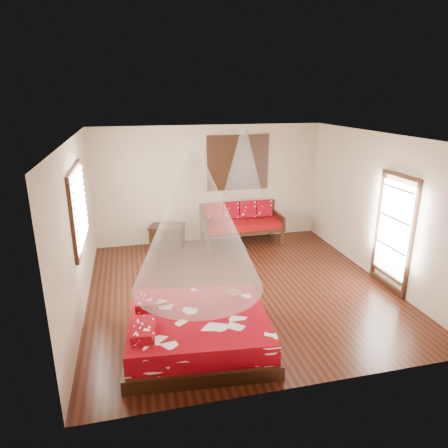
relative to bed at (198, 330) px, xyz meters
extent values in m
cube|color=black|center=(1.07, 1.60, -0.26)|extent=(5.50, 5.50, 0.02)
cube|color=silver|center=(1.07, 1.60, 2.56)|extent=(5.50, 5.50, 0.02)
cube|color=#CCB495|center=(-1.69, 1.60, 1.15)|extent=(0.02, 5.50, 2.80)
cube|color=#CCB495|center=(3.83, 1.60, 1.15)|extent=(0.02, 5.50, 2.80)
cube|color=#CCB495|center=(1.07, 4.36, 1.15)|extent=(5.50, 0.02, 2.80)
cube|color=#CCB495|center=(1.07, -1.16, 1.15)|extent=(5.50, 0.02, 2.80)
cube|color=black|center=(0.02, 0.00, -0.15)|extent=(2.20, 2.02, 0.20)
cube|color=maroon|center=(0.02, 0.00, 0.10)|extent=(2.09, 1.91, 0.30)
cube|color=maroon|center=(-0.76, -0.31, 0.32)|extent=(0.34, 0.56, 0.13)
cube|color=maroon|center=(-0.69, 0.45, 0.32)|extent=(0.34, 0.56, 0.13)
cube|color=black|center=(0.86, 3.53, -0.04)|extent=(0.08, 0.08, 0.42)
cube|color=black|center=(2.67, 3.53, -0.04)|extent=(0.08, 0.08, 0.42)
cube|color=black|center=(0.86, 4.27, -0.04)|extent=(0.08, 0.08, 0.42)
cube|color=black|center=(2.67, 4.27, -0.04)|extent=(0.08, 0.08, 0.42)
cube|color=black|center=(1.76, 3.90, 0.13)|extent=(1.93, 0.86, 0.08)
cube|color=maroon|center=(1.76, 3.90, 0.24)|extent=(1.87, 0.80, 0.14)
cube|color=black|center=(1.76, 4.29, 0.42)|extent=(1.93, 0.06, 0.55)
cube|color=black|center=(0.84, 3.90, 0.29)|extent=(0.06, 0.86, 0.30)
cube|color=black|center=(2.69, 3.90, 0.29)|extent=(0.06, 0.86, 0.30)
cube|color=maroon|center=(1.12, 4.17, 0.51)|extent=(0.41, 0.20, 0.42)
cube|color=maroon|center=(1.55, 4.17, 0.51)|extent=(0.41, 0.20, 0.42)
cube|color=maroon|center=(1.98, 4.17, 0.51)|extent=(0.41, 0.20, 0.42)
cube|color=maroon|center=(2.41, 4.17, 0.51)|extent=(0.41, 0.20, 0.42)
cube|color=black|center=(-0.03, 4.05, -0.01)|extent=(0.88, 0.74, 0.49)
cube|color=black|center=(-0.03, 4.05, 0.26)|extent=(0.93, 0.79, 0.05)
cube|color=black|center=(1.76, 4.32, 1.65)|extent=(1.52, 0.06, 1.32)
cube|color=black|center=(1.76, 4.31, 1.65)|extent=(1.35, 0.04, 1.10)
cube|color=black|center=(-1.65, 1.80, 1.45)|extent=(0.08, 1.74, 1.34)
cube|color=silver|center=(-1.61, 1.80, 1.45)|extent=(0.04, 1.54, 1.10)
cube|color=black|center=(3.79, 1.00, 0.80)|extent=(0.08, 1.02, 2.16)
cube|color=white|center=(3.77, 1.00, 0.90)|extent=(0.03, 0.82, 1.70)
cylinder|color=brown|center=(0.64, 0.49, 0.26)|extent=(0.25, 0.25, 0.03)
cone|color=white|center=(0.02, 0.00, 1.60)|extent=(1.79, 1.79, 1.80)
cone|color=white|center=(1.76, 3.85, 1.75)|extent=(0.92, 0.92, 1.50)
camera|label=1|loc=(-0.79, -4.91, 3.22)|focal=32.00mm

